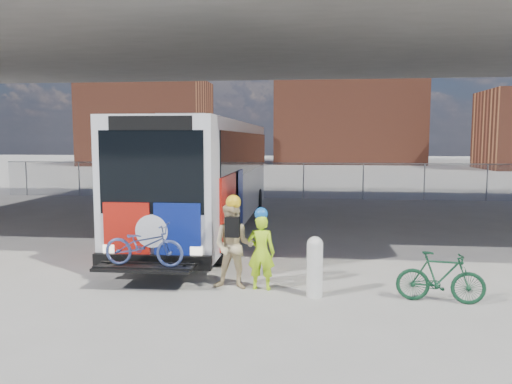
# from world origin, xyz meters

# --- Properties ---
(ground) EXTENTS (160.00, 160.00, 0.00)m
(ground) POSITION_xyz_m (0.00, 0.00, 0.00)
(ground) COLOR #9E9991
(ground) RESTS_ON ground
(bus) EXTENTS (2.67, 12.90, 3.69)m
(bus) POSITION_xyz_m (-2.00, 2.62, 2.11)
(bus) COLOR silver
(bus) RESTS_ON ground
(overpass) EXTENTS (40.00, 16.00, 7.95)m
(overpass) POSITION_xyz_m (0.00, 4.00, 6.54)
(overpass) COLOR #605E59
(overpass) RESTS_ON ground
(chainlink_fence) EXTENTS (30.00, 0.06, 30.00)m
(chainlink_fence) POSITION_xyz_m (0.00, 12.00, 1.42)
(chainlink_fence) COLOR gray
(chainlink_fence) RESTS_ON ground
(brick_buildings) EXTENTS (54.00, 22.00, 12.00)m
(brick_buildings) POSITION_xyz_m (1.23, 48.23, 5.42)
(brick_buildings) COLOR brown
(brick_buildings) RESTS_ON ground
(smokestack) EXTENTS (2.20, 2.20, 25.00)m
(smokestack) POSITION_xyz_m (14.00, 55.00, 12.50)
(smokestack) COLOR brown
(smokestack) RESTS_ON ground
(bollard) EXTENTS (0.31, 0.31, 1.18)m
(bollard) POSITION_xyz_m (1.41, -4.07, 0.63)
(bollard) COLOR silver
(bollard) RESTS_ON ground
(cyclist_hivis) EXTENTS (0.58, 0.40, 1.68)m
(cyclist_hivis) POSITION_xyz_m (0.34, -3.71, 0.81)
(cyclist_hivis) COLOR #BAF81A
(cyclist_hivis) RESTS_ON ground
(cyclist_tan) EXTENTS (0.89, 0.71, 1.92)m
(cyclist_tan) POSITION_xyz_m (-0.22, -3.71, 0.91)
(cyclist_tan) COLOR #D7BD8A
(cyclist_tan) RESTS_ON ground
(bike_parked) EXTENTS (1.64, 0.68, 0.96)m
(bike_parked) POSITION_xyz_m (3.73, -4.18, 0.48)
(bike_parked) COLOR #143E25
(bike_parked) RESTS_ON ground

